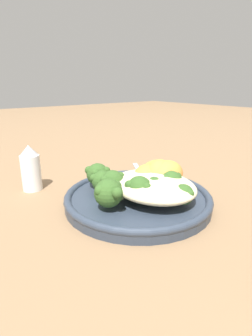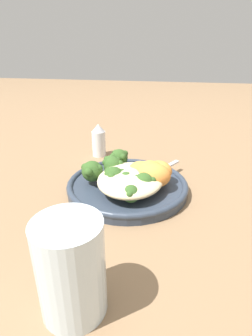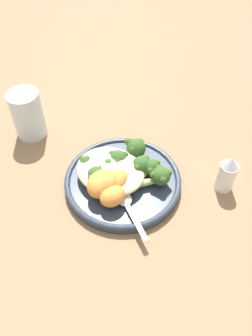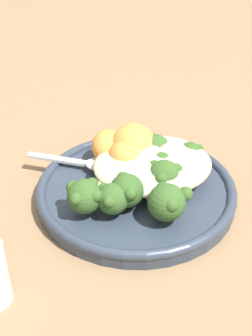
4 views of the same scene
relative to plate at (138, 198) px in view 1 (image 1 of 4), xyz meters
name	(u,v)px [view 1 (image 1 of 4)]	position (x,y,z in m)	size (l,w,h in m)	color
ground_plane	(137,209)	(-0.01, 0.01, -0.01)	(4.00, 4.00, 0.00)	#846647
plate	(138,198)	(0.00, 0.00, 0.00)	(0.24, 0.24, 0.02)	#2D3847
quinoa_mound	(153,185)	(-0.02, -0.01, 0.03)	(0.14, 0.12, 0.03)	beige
broccoli_stalk_0	(105,176)	(0.06, 0.02, 0.03)	(0.09, 0.10, 0.04)	#ADC675
broccoli_stalk_1	(112,181)	(0.03, 0.03, 0.03)	(0.05, 0.11, 0.03)	#ADC675
broccoli_stalk_2	(118,182)	(0.02, 0.02, 0.03)	(0.04, 0.09, 0.04)	#ADC675
broccoli_stalk_3	(114,193)	(-0.01, 0.06, 0.03)	(0.07, 0.13, 0.04)	#ADC675
broccoli_stalk_4	(139,188)	(-0.02, 0.02, 0.03)	(0.08, 0.07, 0.04)	#ADC675
broccoli_stalk_5	(151,186)	(-0.02, -0.01, 0.03)	(0.08, 0.05, 0.03)	#ADC675
broccoli_stalk_6	(175,193)	(-0.06, -0.02, 0.02)	(0.12, 0.03, 0.03)	#ADC675
broccoli_stalk_7	(166,182)	(-0.03, -0.04, 0.03)	(0.10, 0.05, 0.04)	#ADC675
sweet_potato_chunk_0	(167,174)	(-0.01, -0.05, 0.03)	(0.06, 0.05, 0.05)	orange
sweet_potato_chunk_1	(159,173)	(0.00, -0.04, 0.03)	(0.06, 0.04, 0.05)	orange
sweet_potato_chunk_2	(147,176)	(0.01, -0.03, 0.03)	(0.05, 0.04, 0.04)	orange
sweet_potato_chunk_3	(156,170)	(0.02, -0.06, 0.03)	(0.05, 0.04, 0.04)	orange
spoon	(143,176)	(0.04, -0.05, 0.01)	(0.11, 0.08, 0.01)	silver
salt_shaker	(31,168)	(0.17, 0.11, 0.03)	(0.04, 0.04, 0.09)	white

